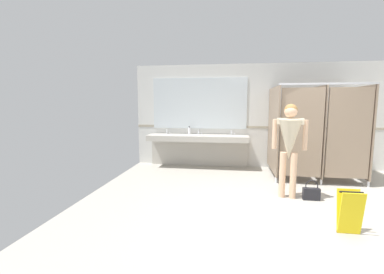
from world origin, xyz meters
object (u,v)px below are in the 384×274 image
handbag (311,193)px  soap_dispenser (189,131)px  wet_floor_sign (350,212)px  person_standing (289,139)px

handbag → soap_dispenser: bearing=138.5°
wet_floor_sign → handbag: bearing=96.0°
soap_dispenser → wet_floor_sign: size_ratio=0.39×
soap_dispenser → wet_floor_sign: bearing=-52.4°
handbag → wet_floor_sign: (0.13, -1.19, 0.17)m
soap_dispenser → wet_floor_sign: soap_dispenser is taller
handbag → person_standing: bearing=171.0°
handbag → soap_dispenser: (-2.50, 2.21, 0.82)m
handbag → soap_dispenser: 3.43m
wet_floor_sign → person_standing: bearing=112.4°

